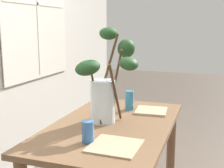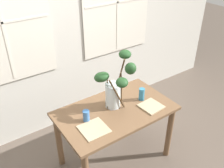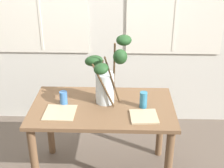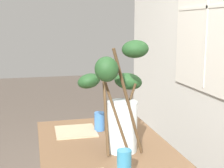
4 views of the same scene
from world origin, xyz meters
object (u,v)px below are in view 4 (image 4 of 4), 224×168
vase_with_branches (120,107)px  drinking_glass_blue_left (99,121)px  plate_square_left (76,131)px  drinking_glass_blue_right (124,166)px

vase_with_branches → drinking_glass_blue_left: (-0.36, -0.04, -0.19)m
drinking_glass_blue_left → plate_square_left: 0.16m
drinking_glass_blue_left → drinking_glass_blue_right: (0.68, -0.03, 0.01)m
drinking_glass_blue_right → drinking_glass_blue_left: bearing=177.1°
drinking_glass_blue_left → drinking_glass_blue_right: drinking_glass_blue_right is taller
vase_with_branches → drinking_glass_blue_left: size_ratio=5.10×
drinking_glass_blue_right → plate_square_left: size_ratio=0.56×
plate_square_left → drinking_glass_blue_left: bearing=87.5°
drinking_glass_blue_left → plate_square_left: (-0.01, -0.15, -0.05)m
vase_with_branches → plate_square_left: 0.48m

